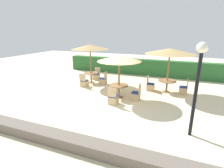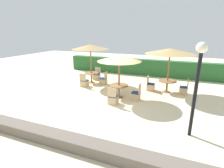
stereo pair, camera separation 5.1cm
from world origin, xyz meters
The scene contains 17 objects.
ground_plane centered at (0.00, 0.00, 0.00)m, with size 40.00×40.00×0.00m, color beige.
hedge_row centered at (0.00, 6.96, 0.67)m, with size 13.00×0.70×1.34m, color #28602D.
stone_border centered at (0.00, -3.73, 0.19)m, with size 10.00×0.56×0.37m, color #6B6056.
lamp_post centered at (3.90, -1.56, 2.35)m, with size 0.36×0.36×3.32m.
parasol_back_left centered at (-2.63, 3.13, 2.57)m, with size 2.60×2.60×2.75m.
round_table_back_left centered at (-2.63, 3.13, 0.57)m, with size 0.98×0.98×0.75m.
patio_chair_back_left_north centered at (-2.67, 4.07, 0.26)m, with size 0.46×0.46×0.93m.
patio_chair_back_left_south centered at (-2.65, 2.14, 0.26)m, with size 0.46×0.46×0.93m.
patio_chair_back_left_east centered at (-1.66, 3.10, 0.26)m, with size 0.46×0.46×0.93m.
parasol_center centered at (0.24, 1.04, 2.23)m, with size 2.39×2.39×2.41m.
round_table_center centered at (0.24, 1.04, 0.58)m, with size 1.05×1.05×0.74m.
patio_chair_center_east centered at (1.24, 1.03, 0.26)m, with size 0.46×0.46×0.93m.
patio_chair_center_south centered at (0.27, 0.07, 0.26)m, with size 0.46×0.46×0.93m.
parasol_back_right centered at (2.69, 3.01, 2.51)m, with size 2.92×2.92×2.68m.
round_table_back_right centered at (2.69, 3.01, 0.58)m, with size 1.08×1.08×0.74m.
patio_chair_back_right_west centered at (1.69, 3.00, 0.26)m, with size 0.46×0.46×0.93m.
patio_chair_back_right_east centered at (3.66, 3.05, 0.26)m, with size 0.46×0.46×0.93m.
Camera 2 is at (3.34, -7.77, 3.63)m, focal length 28.00 mm.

